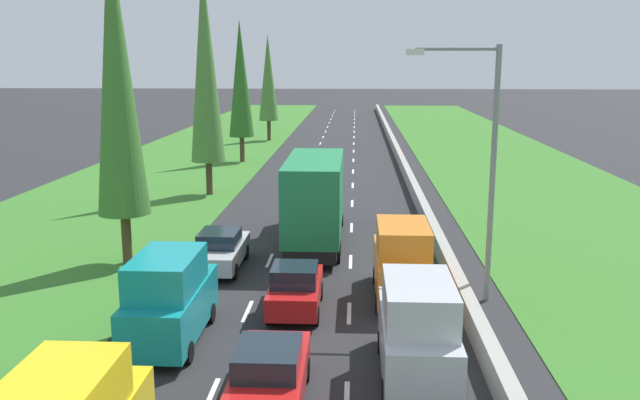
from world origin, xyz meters
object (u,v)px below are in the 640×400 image
object	(u,v)px
silver_van_right_lane	(417,330)
poplar_tree_fifth	(268,78)
red_sedan_centre_lane	(269,376)
green_box_truck_centre_lane	(316,198)
poplar_tree_second	(117,73)
poplar_tree_fourth	(240,79)
poplar_tree_third	(205,63)
silver_sedan_left_lane	(220,250)
red_hatchback_centre_lane	(295,288)
orange_van_right_lane	(402,261)
teal_van_left_lane	(170,298)
street_light_mast	(483,156)

from	to	relation	value
silver_van_right_lane	poplar_tree_fifth	distance (m)	56.22
poplar_tree_fifth	red_sedan_centre_lane	bearing A→B (deg)	-82.70
green_box_truck_centre_lane	poplar_tree_second	bearing A→B (deg)	-154.70
poplar_tree_fourth	poplar_tree_third	bearing A→B (deg)	-88.92
silver_sedan_left_lane	poplar_tree_fifth	bearing A→B (deg)	94.78
silver_van_right_lane	poplar_tree_third	world-z (taller)	poplar_tree_third
silver_sedan_left_lane	poplar_tree_second	distance (m)	8.27
red_sedan_centre_lane	red_hatchback_centre_lane	size ratio (longest dim) A/B	1.15
red_hatchback_centre_lane	poplar_tree_fourth	size ratio (longest dim) A/B	0.33
red_sedan_centre_lane	poplar_tree_third	xyz separation A→B (m)	(-7.26, 26.61, 7.50)
orange_van_right_lane	poplar_tree_third	distance (m)	22.77
poplar_tree_second	poplar_tree_third	xyz separation A→B (m)	(0.26, 15.02, 0.32)
poplar_tree_fourth	silver_sedan_left_lane	bearing A→B (deg)	-82.18
red_hatchback_centre_lane	teal_van_left_lane	world-z (taller)	teal_van_left_lane
orange_van_right_lane	poplar_tree_third	world-z (taller)	poplar_tree_third
silver_sedan_left_lane	orange_van_right_lane	xyz separation A→B (m)	(7.25, -3.17, 0.59)
silver_sedan_left_lane	poplar_tree_fifth	size ratio (longest dim) A/B	0.40
red_sedan_centre_lane	silver_sedan_left_lane	distance (m)	11.63
silver_sedan_left_lane	silver_van_right_lane	size ratio (longest dim) A/B	0.92
red_sedan_centre_lane	teal_van_left_lane	bearing A→B (deg)	133.18
poplar_tree_second	poplar_tree_third	bearing A→B (deg)	89.00
poplar_tree_fourth	street_light_mast	world-z (taller)	poplar_tree_fourth
green_box_truck_centre_lane	red_sedan_centre_lane	bearing A→B (deg)	-90.98
silver_sedan_left_lane	poplar_tree_fifth	world-z (taller)	poplar_tree_fifth
teal_van_left_lane	poplar_tree_second	world-z (taller)	poplar_tree_second
red_hatchback_centre_lane	green_box_truck_centre_lane	distance (m)	8.93
poplar_tree_third	street_light_mast	xyz separation A→B (m)	(13.76, -18.69, -3.07)
red_hatchback_centre_lane	silver_sedan_left_lane	bearing A→B (deg)	127.01
green_box_truck_centre_lane	silver_sedan_left_lane	bearing A→B (deg)	-131.72
poplar_tree_fourth	poplar_tree_fifth	size ratio (longest dim) A/B	1.06
silver_van_right_lane	poplar_tree_fifth	world-z (taller)	poplar_tree_fifth
silver_sedan_left_lane	poplar_tree_fourth	xyz separation A→B (m)	(-4.09, 29.78, 6.17)
poplar_tree_fifth	orange_van_right_lane	bearing A→B (deg)	-77.20
orange_van_right_lane	street_light_mast	size ratio (longest dim) A/B	0.54
red_sedan_centre_lane	poplar_tree_fifth	world-z (taller)	poplar_tree_fifth
teal_van_left_lane	red_sedan_centre_lane	bearing A→B (deg)	-46.82
red_sedan_centre_lane	silver_sedan_left_lane	bearing A→B (deg)	107.20
poplar_tree_fifth	poplar_tree_second	bearing A→B (deg)	-90.36
red_hatchback_centre_lane	orange_van_right_lane	bearing A→B (deg)	22.07
silver_van_right_lane	poplar_tree_fourth	distance (m)	41.19
red_hatchback_centre_lane	poplar_tree_fourth	bearing A→B (deg)	102.46
red_sedan_centre_lane	poplar_tree_fourth	xyz separation A→B (m)	(-7.53, 40.90, 6.17)
poplar_tree_second	poplar_tree_fifth	distance (m)	45.00
red_hatchback_centre_lane	orange_van_right_lane	size ratio (longest dim) A/B	0.80
red_sedan_centre_lane	poplar_tree_fifth	distance (m)	57.33
red_hatchback_centre_lane	orange_van_right_lane	world-z (taller)	orange_van_right_lane
red_hatchback_centre_lane	street_light_mast	xyz separation A→B (m)	(6.42, 1.48, 4.40)
poplar_tree_second	orange_van_right_lane	bearing A→B (deg)	-17.82
street_light_mast	red_sedan_centre_lane	bearing A→B (deg)	-129.40
red_sedan_centre_lane	orange_van_right_lane	world-z (taller)	orange_van_right_lane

